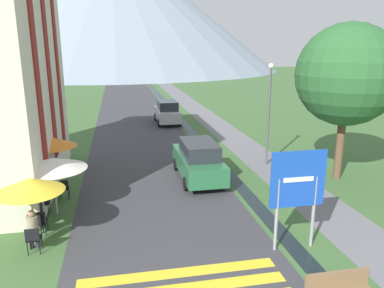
% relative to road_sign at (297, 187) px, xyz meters
% --- Properties ---
extents(ground_plane, '(160.00, 160.00, 0.00)m').
position_rel_road_sign_xyz_m(ground_plane, '(-1.15, 15.20, -1.99)').
color(ground_plane, '#3D6033').
extents(road, '(6.40, 60.00, 0.01)m').
position_rel_road_sign_xyz_m(road, '(-3.65, 25.20, -1.99)').
color(road, '#38383D').
rests_on(road, ground_plane).
extents(footpath, '(2.20, 60.00, 0.01)m').
position_rel_road_sign_xyz_m(footpath, '(2.45, 25.20, -1.99)').
color(footpath, slate).
rests_on(footpath, ground_plane).
extents(drainage_channel, '(0.60, 60.00, 0.00)m').
position_rel_road_sign_xyz_m(drainage_channel, '(0.05, 25.20, -1.99)').
color(drainage_channel, black).
rests_on(drainage_channel, ground_plane).
extents(mountain_distant, '(82.14, 82.14, 31.79)m').
position_rel_road_sign_xyz_m(mountain_distant, '(-5.10, 92.15, 13.91)').
color(mountain_distant, gray).
rests_on(mountain_distant, ground_plane).
extents(road_sign, '(1.72, 0.11, 3.11)m').
position_rel_road_sign_xyz_m(road_sign, '(0.00, 0.00, 0.00)').
color(road_sign, gray).
rests_on(road_sign, ground_plane).
extents(parked_car_near, '(1.84, 4.48, 1.82)m').
position_rel_road_sign_xyz_m(parked_car_near, '(-1.55, 6.60, -1.08)').
color(parked_car_near, '#28663D').
rests_on(parked_car_near, ground_plane).
extents(parked_car_far, '(1.79, 4.19, 1.82)m').
position_rel_road_sign_xyz_m(parked_car_far, '(-1.26, 19.69, -1.08)').
color(parked_car_far, '#B2B2B7').
rests_on(parked_car_far, ground_plane).
extents(cafe_chair_nearest, '(0.40, 0.40, 0.85)m').
position_rel_road_sign_xyz_m(cafe_chair_nearest, '(-7.73, 1.21, -1.48)').
color(cafe_chair_nearest, black).
rests_on(cafe_chair_nearest, ground_plane).
extents(cafe_chair_middle, '(0.40, 0.40, 0.85)m').
position_rel_road_sign_xyz_m(cafe_chair_middle, '(-7.91, 3.89, -1.48)').
color(cafe_chair_middle, black).
rests_on(cafe_chair_middle, ground_plane).
extents(cafe_chair_near_right, '(0.40, 0.40, 0.85)m').
position_rel_road_sign_xyz_m(cafe_chair_near_right, '(-7.75, 2.36, -1.48)').
color(cafe_chair_near_right, black).
rests_on(cafe_chair_near_right, ground_plane).
extents(cafe_chair_far_left, '(0.40, 0.40, 0.85)m').
position_rel_road_sign_xyz_m(cafe_chair_far_left, '(-7.38, 5.27, -1.48)').
color(cafe_chair_far_left, black).
rests_on(cafe_chair_far_left, ground_plane).
extents(cafe_chair_near_left, '(0.40, 0.40, 0.85)m').
position_rel_road_sign_xyz_m(cafe_chair_near_left, '(-7.87, 2.24, -1.48)').
color(cafe_chair_near_left, black).
rests_on(cafe_chair_near_left, ground_plane).
extents(cafe_umbrella_front_yellow, '(2.05, 2.05, 2.17)m').
position_rel_road_sign_xyz_m(cafe_umbrella_front_yellow, '(-7.81, 1.83, -0.04)').
color(cafe_umbrella_front_yellow, '#B7B2A8').
rests_on(cafe_umbrella_front_yellow, ground_plane).
extents(cafe_umbrella_middle_white, '(2.42, 2.42, 2.15)m').
position_rel_road_sign_xyz_m(cafe_umbrella_middle_white, '(-7.48, 3.96, -0.04)').
color(cafe_umbrella_middle_white, '#B7B2A8').
rests_on(cafe_umbrella_middle_white, ground_plane).
extents(cafe_umbrella_rear_orange, '(2.09, 2.09, 2.29)m').
position_rel_road_sign_xyz_m(cafe_umbrella_rear_orange, '(-7.91, 6.59, 0.10)').
color(cafe_umbrella_rear_orange, '#B7B2A8').
rests_on(cafe_umbrella_rear_orange, ground_plane).
extents(person_seated_far, '(0.32, 0.32, 1.25)m').
position_rel_road_sign_xyz_m(person_seated_far, '(-7.79, 1.55, -1.30)').
color(person_seated_far, '#282833').
rests_on(person_seated_far, ground_plane).
extents(person_standing_terrace, '(0.32, 0.32, 1.80)m').
position_rel_road_sign_xyz_m(person_standing_terrace, '(-7.92, 3.06, -0.94)').
color(person_standing_terrace, '#282833').
rests_on(person_standing_terrace, ground_plane).
extents(streetlamp, '(0.28, 0.28, 5.19)m').
position_rel_road_sign_xyz_m(streetlamp, '(2.41, 8.10, 1.09)').
color(streetlamp, '#515156').
rests_on(streetlamp, ground_plane).
extents(tree_by_path, '(4.51, 4.51, 7.04)m').
position_rel_road_sign_xyz_m(tree_by_path, '(4.88, 5.49, 2.79)').
color(tree_by_path, brown).
rests_on(tree_by_path, ground_plane).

